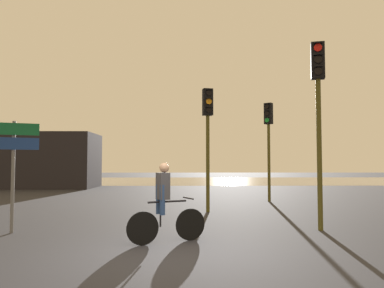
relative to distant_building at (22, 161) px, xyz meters
The scene contains 8 objects.
ground_plane 21.59m from the distant_building, 60.43° to the right, with size 120.00×120.00×0.00m, color #28282D.
water_strip 14.69m from the distant_building, 43.29° to the left, with size 80.00×16.00×0.01m, color gray.
distant_building is the anchor object (origin of this frame).
traffic_light_far_right 17.20m from the distant_building, 32.68° to the right, with size 0.41×0.42×4.19m.
traffic_light_near_right 21.47m from the distant_building, 48.59° to the right, with size 0.37×0.39×4.58m.
traffic_light_center 17.21m from the distant_building, 47.25° to the right, with size 0.37×0.39×4.12m.
direction_sign_post 17.73m from the distant_building, 67.04° to the right, with size 1.04×0.42×2.60m.
cyclist 20.38m from the distant_building, 58.95° to the right, with size 1.56×0.81×1.62m.
Camera 1 is at (0.32, -6.37, 1.61)m, focal length 35.00 mm.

